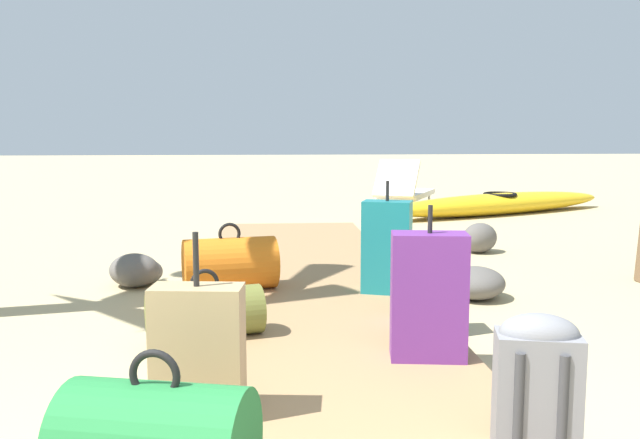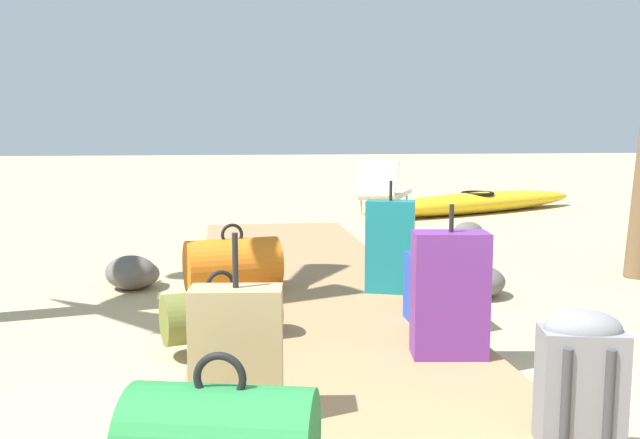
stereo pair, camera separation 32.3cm
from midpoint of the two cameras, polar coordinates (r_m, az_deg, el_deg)
name	(u,v)px [view 1 (the left image)]	position (r m, az deg, el deg)	size (l,w,h in m)	color
ground_plane	(312,328)	(4.42, 1.48, -8.95)	(60.00, 60.00, 0.00)	tan
boardwalk	(306,295)	(5.10, 0.64, -6.24)	(1.61, 7.25, 0.08)	#9E7A51
backpack_grey	(537,381)	(2.71, 20.82, -12.34)	(0.33, 0.25, 0.52)	slate
suitcase_teal	(387,247)	(4.98, 7.37, -2.27)	(0.39, 0.30, 0.81)	#197A7F
suitcase_tan	(198,352)	(2.86, -6.80, -10.78)	(0.39, 0.22, 0.76)	tan
suitcase_purple	(429,296)	(3.60, 11.50, -6.22)	(0.40, 0.26, 0.79)	#6B2D84
backpack_blue	(422,280)	(4.28, 10.60, -4.92)	(0.32, 0.24, 0.50)	#2847B7
duffel_bag_olive	(205,313)	(3.95, -7.12, -7.64)	(0.69, 0.44, 0.39)	olive
duffel_bag_orange	(230,264)	(5.08, -5.63, -3.65)	(0.73, 0.51, 0.50)	orange
lounge_chair	(404,191)	(10.56, 7.80, 2.38)	(1.19, 1.63, 0.81)	white
kayak	(500,204)	(10.61, 15.44, 1.27)	(3.97, 2.28, 0.32)	gold
rock_right_mid	(476,283)	(5.30, 14.43, -5.09)	(0.43, 0.48, 0.24)	#5B5651
rock_left_mid	(134,270)	(5.68, -13.50, -4.09)	(0.38, 0.45, 0.26)	#5B5651
rock_left_far	(143,272)	(5.74, -12.84, -4.23)	(0.32, 0.27, 0.21)	slate
rock_right_near	(480,238)	(7.24, 14.28, -1.48)	(0.39, 0.31, 0.31)	#5B5651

